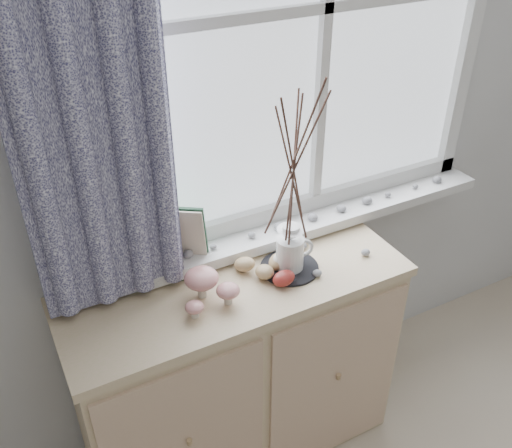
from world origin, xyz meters
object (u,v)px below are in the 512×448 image
Objects in this scene: sideboard at (239,370)px; twig_pitcher at (294,162)px; toadstool_cluster at (207,285)px; botanical_book at (161,249)px.

sideboard is 0.86m from twig_pitcher.
twig_pitcher is at bearing -4.06° from sideboard.
sideboard is 0.50m from toadstool_cluster.
twig_pitcher is (0.41, -0.14, 0.28)m from botanical_book.
twig_pitcher is at bearing 2.89° from toadstool_cluster.
sideboard is 3.09× the size of botanical_book.
twig_pitcher reaches higher than sideboard.
toadstool_cluster is at bearing -54.61° from botanical_book.
toadstool_cluster is (0.09, -0.15, -0.07)m from botanical_book.
sideboard is 6.39× the size of toadstool_cluster.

